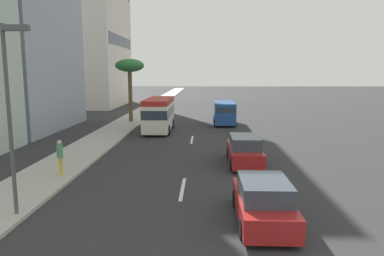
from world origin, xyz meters
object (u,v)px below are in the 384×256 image
object	(u,v)px
pedestrian_near_lamp	(60,156)
street_lamp	(11,99)
palm_tree	(130,68)
minibus_lead	(159,113)
van_third	(224,112)
car_fourth	(263,202)
car_second	(244,151)

from	to	relation	value
pedestrian_near_lamp	street_lamp	distance (m)	5.92
palm_tree	pedestrian_near_lamp	bearing A→B (deg)	-178.54
minibus_lead	van_third	bearing A→B (deg)	126.26
car_fourth	pedestrian_near_lamp	distance (m)	10.51
minibus_lead	car_second	world-z (taller)	minibus_lead
car_second	pedestrian_near_lamp	xyz separation A→B (m)	(-3.05, 9.40, 0.34)
car_fourth	street_lamp	distance (m)	9.39
car_second	van_third	distance (m)	15.70
car_second	van_third	world-z (taller)	van_third
car_fourth	pedestrian_near_lamp	bearing A→B (deg)	60.86
pedestrian_near_lamp	car_fourth	bearing A→B (deg)	-157.61
palm_tree	street_lamp	distance (m)	24.85
pedestrian_near_lamp	street_lamp	world-z (taller)	street_lamp
van_third	car_fourth	world-z (taller)	van_third
minibus_lead	car_fourth	xyz separation A→B (m)	(-19.48, -6.06, -0.85)
minibus_lead	van_third	size ratio (longest dim) A/B	1.40
van_third	street_lamp	bearing A→B (deg)	160.04
palm_tree	car_fourth	bearing A→B (deg)	-158.77
minibus_lead	pedestrian_near_lamp	xyz separation A→B (m)	(-14.36, 3.11, -0.48)
pedestrian_near_lamp	street_lamp	bearing A→B (deg)	146.88
minibus_lead	car_second	size ratio (longest dim) A/B	1.41
minibus_lead	street_lamp	xyz separation A→B (m)	(-19.35, 2.65, 2.67)
car_second	pedestrian_near_lamp	world-z (taller)	pedestrian_near_lamp
car_second	palm_tree	world-z (taller)	palm_tree
van_third	minibus_lead	bearing A→B (deg)	126.26
car_second	palm_tree	bearing A→B (deg)	30.60
van_third	palm_tree	bearing A→B (deg)	83.71
car_second	street_lamp	size ratio (longest dim) A/B	0.70
palm_tree	street_lamp	size ratio (longest dim) A/B	0.95
van_third	palm_tree	xyz separation A→B (m)	(1.06, 9.59, 4.35)
car_second	pedestrian_near_lamp	distance (m)	9.89
car_second	palm_tree	xyz separation A→B (m)	(16.75, 9.91, 4.85)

